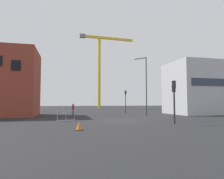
# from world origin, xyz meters

# --- Properties ---
(ground) EXTENTS (160.00, 160.00, 0.00)m
(ground) POSITION_xyz_m (0.00, 0.00, 0.00)
(ground) COLOR black
(office_block) EXTENTS (9.26, 7.60, 8.37)m
(office_block) POSITION_xyz_m (15.56, 8.48, 4.19)
(office_block) COLOR #B7B7BC
(office_block) RESTS_ON ground
(construction_crane) EXTENTS (17.87, 1.80, 23.40)m
(construction_crane) POSITION_xyz_m (5.28, 42.48, 15.54)
(construction_crane) COLOR yellow
(construction_crane) RESTS_ON ground
(streetlamp_tall) EXTENTS (1.50, 1.55, 8.46)m
(streetlamp_tall) POSITION_xyz_m (5.45, 6.73, 4.95)
(streetlamp_tall) COLOR #2D2D30
(streetlamp_tall) RESTS_ON ground
(traffic_light_corner) EXTENTS (0.39, 0.29, 3.97)m
(traffic_light_corner) POSITION_xyz_m (4.72, 13.77, 2.67)
(traffic_light_corner) COLOR #2D2D30
(traffic_light_corner) RESTS_ON ground
(traffic_light_verge) EXTENTS (0.33, 0.39, 3.69)m
(traffic_light_verge) POSITION_xyz_m (5.17, -1.49, 2.49)
(traffic_light_verge) COLOR black
(traffic_light_verge) RESTS_ON ground
(traffic_light_crosswalk) EXTENTS (0.37, 0.37, 3.85)m
(traffic_light_crosswalk) POSITION_xyz_m (3.70, -4.01, 2.60)
(traffic_light_crosswalk) COLOR #232326
(traffic_light_crosswalk) RESTS_ON ground
(pedestrian_walking) EXTENTS (0.34, 0.34, 1.70)m
(pedestrian_walking) POSITION_xyz_m (-4.60, 8.64, 0.99)
(pedestrian_walking) COLOR #33519E
(pedestrian_walking) RESTS_ON ground
(safety_barrier_front) EXTENTS (1.88, 0.32, 1.08)m
(safety_barrier_front) POSITION_xyz_m (-5.62, 0.94, 0.56)
(safety_barrier_front) COLOR #9EA0A5
(safety_barrier_front) RESTS_ON ground
(safety_barrier_right_run) EXTENTS (0.16, 2.11, 1.08)m
(safety_barrier_right_run) POSITION_xyz_m (-5.88, 13.22, 0.56)
(safety_barrier_right_run) COLOR #B2B5BA
(safety_barrier_right_run) RESTS_ON ground
(traffic_cone_by_barrier) EXTENTS (0.57, 0.57, 0.58)m
(traffic_cone_by_barrier) POSITION_xyz_m (-4.76, -5.71, 0.27)
(traffic_cone_by_barrier) COLOR black
(traffic_cone_by_barrier) RESTS_ON ground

